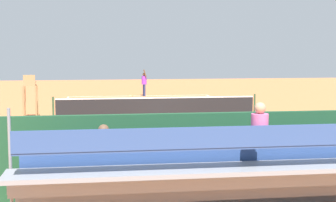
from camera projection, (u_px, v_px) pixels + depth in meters
The scene contains 10 objects.
ground_plane at pixel (157, 116), 24.89m from camera, with size 60.00×60.00×0.00m, color #D17542.
court_line_markings at pixel (157, 116), 24.92m from camera, with size 10.10×22.20×0.01m.
tennis_net at pixel (157, 106), 24.83m from camera, with size 10.30×0.10×1.07m.
backdrop_wall at pixel (231, 157), 11.00m from camera, with size 18.00×0.16×2.00m, color #1E4C2D.
bleacher_stand at pixel (248, 176), 9.70m from camera, with size 9.06×2.40×2.48m.
umpire_chair at pixel (30, 92), 24.03m from camera, with size 0.67×0.67×2.14m.
equipment_bag at pixel (297, 182), 11.93m from camera, with size 0.90×0.36×0.36m, color #334C8C.
tennis_player at pixel (144, 82), 35.40m from camera, with size 0.42×0.55×1.93m.
tennis_racket at pixel (131, 96), 35.75m from camera, with size 0.36×0.59×0.03m.
tennis_ball_near at pixel (180, 96), 34.94m from camera, with size 0.07×0.07×0.07m, color #CCDB33.
Camera 1 is at (2.93, 24.50, 3.40)m, focal length 52.83 mm.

